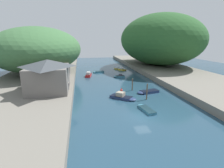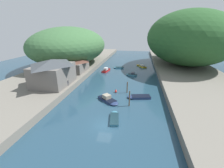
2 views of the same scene
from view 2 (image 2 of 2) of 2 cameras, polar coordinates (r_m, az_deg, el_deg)
water_surface at (r=53.77m, az=4.43°, el=3.21°), size 130.00×130.00×0.00m
left_bank at (r=60.30m, az=-17.81°, el=4.95°), size 22.00×120.00×1.58m
right_bank at (r=56.11m, az=28.40°, el=2.35°), size 22.00×120.00×1.58m
hillside_left at (r=67.10m, az=-15.89°, el=13.89°), size 28.72×40.21×15.10m
hillside_right at (r=70.56m, az=26.94°, el=15.41°), size 32.31×45.24×21.46m
waterfront_building at (r=42.47m, az=-21.57°, el=4.35°), size 8.90×11.37×6.85m
boathouse_shed at (r=54.32m, az=-13.71°, el=7.34°), size 7.27×10.21×4.88m
boat_small_dinghy at (r=28.52m, az=0.93°, el=-12.61°), size 2.23×5.12×0.47m
boat_mid_channel at (r=67.97m, az=10.99°, el=6.79°), size 4.93×6.27×1.00m
boat_cabin_cruiser at (r=59.42m, az=-2.08°, el=5.38°), size 2.69×6.37×1.54m
boat_far_right_bank at (r=36.81m, az=9.92°, el=-4.85°), size 5.80×3.17×0.56m
boat_open_rowboat at (r=64.15m, az=2.41°, el=6.30°), size 4.57×2.86×0.52m
boat_navy_launch at (r=54.17m, az=7.39°, el=3.62°), size 4.00×2.29×1.14m
boat_far_upstream at (r=34.60m, az=-1.34°, el=-5.97°), size 5.81×5.42×1.41m
mooring_post_nearest at (r=32.24m, az=6.65°, el=-5.49°), size 0.26×0.26×3.54m
mooring_post_middle at (r=38.88m, az=5.81°, el=-1.21°), size 0.27×0.27×3.08m
channel_buoy_near at (r=39.23m, az=1.45°, el=-2.77°), size 0.63×0.63×0.95m
person_on_quay at (r=44.49m, az=-15.18°, el=2.34°), size 0.26×0.40×1.69m
person_by_boathouse at (r=40.87m, az=-16.51°, el=0.62°), size 0.31×0.42×1.69m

